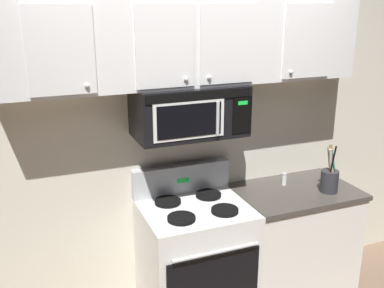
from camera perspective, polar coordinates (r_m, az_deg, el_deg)
name	(u,v)px	position (r m, az deg, el deg)	size (l,w,h in m)	color
back_wall	(177,133)	(3.37, -1.89, 1.45)	(5.20, 0.10, 2.70)	silver
stove_range	(195,260)	(3.43, 0.42, -14.51)	(0.76, 0.69, 1.12)	white
over_range_microwave	(189,111)	(3.09, -0.35, 4.24)	(0.76, 0.43, 0.35)	black
upper_cabinets	(187,43)	(3.05, -0.58, 12.63)	(2.50, 0.36, 0.55)	silver
counter_segment	(292,241)	(3.79, 12.48, -11.82)	(0.93, 0.65, 0.90)	white
utensil_crock_charcoal	(330,178)	(3.58, 17.00, -4.16)	(0.13, 0.13, 0.37)	#2D2D33
salt_shaker	(284,179)	(3.64, 11.58, -4.38)	(0.04, 0.04, 0.10)	white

